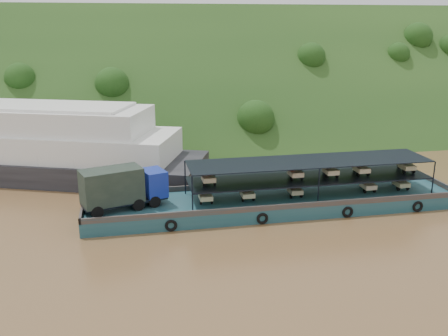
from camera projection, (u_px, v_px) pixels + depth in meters
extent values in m
plane|color=brown|center=(251.00, 207.00, 47.75)|extent=(160.00, 160.00, 0.00)
cube|color=#183613|center=(196.00, 131.00, 81.62)|extent=(140.00, 39.60, 39.60)
cube|color=#144049|center=(273.00, 203.00, 47.30)|extent=(35.00, 7.00, 1.20)
cube|color=#592D19|center=(263.00, 183.00, 50.26)|extent=(35.00, 0.20, 0.50)
cube|color=#592D19|center=(284.00, 207.00, 43.86)|extent=(35.00, 0.20, 0.50)
cube|color=#592D19|center=(438.00, 183.00, 50.35)|extent=(0.20, 7.00, 0.50)
cube|color=#592D19|center=(83.00, 207.00, 43.77)|extent=(0.20, 7.00, 0.50)
torus|color=black|center=(171.00, 226.00, 42.08)|extent=(1.06, 0.26, 1.06)
torus|color=black|center=(262.00, 219.00, 43.60)|extent=(1.06, 0.26, 1.06)
torus|color=black|center=(348.00, 212.00, 45.11)|extent=(1.06, 0.26, 1.06)
torus|color=black|center=(418.00, 207.00, 46.43)|extent=(1.06, 0.26, 1.06)
cylinder|color=black|center=(97.00, 212.00, 41.86)|extent=(1.14, 0.69, 1.07)
cylinder|color=black|center=(90.00, 204.00, 43.75)|extent=(1.14, 0.69, 1.07)
cylinder|color=black|center=(138.00, 205.00, 43.57)|extent=(1.14, 0.69, 1.07)
cylinder|color=black|center=(130.00, 197.00, 45.46)|extent=(1.14, 0.69, 1.07)
cylinder|color=black|center=(154.00, 202.00, 44.28)|extent=(1.14, 0.69, 1.07)
cylinder|color=black|center=(145.00, 194.00, 46.16)|extent=(1.14, 0.69, 1.07)
cube|color=black|center=(125.00, 201.00, 44.07)|extent=(7.67, 4.49, 0.21)
cube|color=navy|center=(154.00, 183.00, 45.03)|extent=(2.53, 3.01, 2.36)
cube|color=black|center=(163.00, 177.00, 45.34)|extent=(0.72, 2.06, 0.97)
cube|color=black|center=(112.00, 186.00, 43.13)|extent=(5.69, 4.04, 3.00)
cube|color=black|center=(309.00, 178.00, 47.33)|extent=(23.00, 5.00, 0.12)
cube|color=black|center=(310.00, 161.00, 46.87)|extent=(23.00, 5.00, 0.08)
cylinder|color=black|center=(192.00, 194.00, 42.80)|extent=(0.12, 0.12, 3.30)
cylinder|color=black|center=(185.00, 177.00, 47.51)|extent=(0.12, 0.12, 3.30)
cylinder|color=black|center=(319.00, 186.00, 44.98)|extent=(0.12, 0.12, 3.30)
cylinder|color=black|center=(300.00, 171.00, 49.68)|extent=(0.12, 0.12, 3.30)
cylinder|color=black|center=(433.00, 178.00, 47.15)|extent=(0.12, 0.12, 3.30)
cylinder|color=black|center=(405.00, 164.00, 51.86)|extent=(0.12, 0.12, 3.30)
cylinder|color=black|center=(203.00, 195.00, 46.81)|extent=(0.12, 0.52, 0.52)
cylinder|color=black|center=(201.00, 202.00, 45.03)|extent=(0.14, 0.52, 0.52)
cylinder|color=black|center=(212.00, 201.00, 45.21)|extent=(0.14, 0.52, 0.52)
cube|color=beige|center=(206.00, 197.00, 45.35)|extent=(1.15, 1.50, 0.44)
cube|color=red|center=(204.00, 191.00, 46.39)|extent=(0.55, 0.80, 0.80)
cube|color=red|center=(204.00, 186.00, 46.06)|extent=(0.50, 0.10, 0.10)
cylinder|color=black|center=(244.00, 192.00, 47.55)|extent=(0.12, 0.52, 0.52)
cylinder|color=black|center=(243.00, 199.00, 45.77)|extent=(0.14, 0.52, 0.52)
cylinder|color=black|center=(253.00, 198.00, 45.96)|extent=(0.14, 0.52, 0.52)
cube|color=beige|center=(247.00, 194.00, 46.09)|extent=(1.15, 1.50, 0.44)
cube|color=red|center=(244.00, 188.00, 47.13)|extent=(0.55, 0.80, 0.80)
cube|color=red|center=(245.00, 184.00, 46.80)|extent=(0.50, 0.10, 0.10)
cylinder|color=black|center=(290.00, 189.00, 48.43)|extent=(0.12, 0.52, 0.52)
cylinder|color=black|center=(291.00, 196.00, 46.64)|extent=(0.14, 0.52, 0.52)
cylinder|color=black|center=(301.00, 195.00, 46.83)|extent=(0.14, 0.52, 0.52)
cube|color=tan|center=(295.00, 191.00, 46.97)|extent=(1.15, 1.50, 0.44)
cube|color=#AF1C0B|center=(291.00, 185.00, 48.00)|extent=(0.55, 0.80, 0.80)
cube|color=#AF1C0B|center=(292.00, 181.00, 47.68)|extent=(0.50, 0.10, 0.10)
cylinder|color=black|center=(361.00, 184.00, 49.84)|extent=(0.12, 0.52, 0.52)
cylinder|color=black|center=(365.00, 191.00, 48.06)|extent=(0.14, 0.52, 0.52)
cylinder|color=black|center=(374.00, 190.00, 48.25)|extent=(0.14, 0.52, 0.52)
cube|color=beige|center=(368.00, 186.00, 48.39)|extent=(1.15, 1.50, 0.44)
cube|color=#AC170B|center=(363.00, 180.00, 49.42)|extent=(0.55, 0.80, 0.80)
cube|color=#AC170B|center=(364.00, 176.00, 49.09)|extent=(0.50, 0.10, 0.10)
cylinder|color=black|center=(393.00, 182.00, 50.51)|extent=(0.12, 0.52, 0.52)
cylinder|color=black|center=(398.00, 188.00, 48.72)|extent=(0.14, 0.52, 0.52)
cylinder|color=black|center=(408.00, 188.00, 48.91)|extent=(0.14, 0.52, 0.52)
cube|color=#C4BF8B|center=(401.00, 184.00, 49.05)|extent=(1.15, 1.50, 0.44)
cube|color=red|center=(395.00, 178.00, 50.08)|extent=(0.55, 0.80, 0.80)
cube|color=red|center=(397.00, 174.00, 49.76)|extent=(0.50, 0.10, 0.10)
cylinder|color=black|center=(206.00, 177.00, 46.39)|extent=(0.12, 0.52, 0.52)
cylinder|color=black|center=(204.00, 184.00, 44.60)|extent=(0.14, 0.52, 0.52)
cylinder|color=black|center=(215.00, 183.00, 44.79)|extent=(0.14, 0.52, 0.52)
cube|color=tan|center=(209.00, 178.00, 44.93)|extent=(1.15, 1.50, 0.44)
cube|color=#B91C0C|center=(206.00, 173.00, 45.96)|extent=(0.55, 0.80, 0.80)
cube|color=#B91C0C|center=(207.00, 168.00, 45.63)|extent=(0.50, 0.10, 0.10)
cylinder|color=black|center=(290.00, 172.00, 47.95)|extent=(0.12, 0.52, 0.52)
cylinder|color=black|center=(292.00, 178.00, 46.16)|extent=(0.14, 0.52, 0.52)
cylinder|color=black|center=(302.00, 177.00, 46.35)|extent=(0.14, 0.52, 0.52)
cube|color=#CDB891|center=(296.00, 173.00, 46.49)|extent=(1.15, 1.50, 0.44)
cube|color=red|center=(292.00, 168.00, 47.52)|extent=(0.55, 0.80, 0.80)
cube|color=red|center=(293.00, 164.00, 47.19)|extent=(0.50, 0.10, 0.10)
cylinder|color=black|center=(325.00, 170.00, 48.61)|extent=(0.12, 0.52, 0.52)
cylinder|color=black|center=(327.00, 176.00, 46.82)|extent=(0.14, 0.52, 0.52)
cylinder|color=black|center=(337.00, 175.00, 47.01)|extent=(0.14, 0.52, 0.52)
cube|color=beige|center=(331.00, 171.00, 47.15)|extent=(1.15, 1.50, 0.44)
cube|color=tan|center=(326.00, 166.00, 48.18)|extent=(0.55, 0.80, 0.80)
cube|color=tan|center=(327.00, 162.00, 47.85)|extent=(0.50, 0.10, 0.10)
cylinder|color=black|center=(355.00, 168.00, 49.21)|extent=(0.12, 0.52, 0.52)
cylinder|color=black|center=(358.00, 174.00, 47.42)|extent=(0.14, 0.52, 0.52)
cylinder|color=black|center=(368.00, 173.00, 47.61)|extent=(0.14, 0.52, 0.52)
cube|color=beige|center=(362.00, 169.00, 47.75)|extent=(1.15, 1.50, 0.44)
cube|color=red|center=(357.00, 164.00, 48.78)|extent=(0.55, 0.80, 0.80)
cube|color=red|center=(358.00, 160.00, 48.45)|extent=(0.50, 0.10, 0.10)
cylinder|color=black|center=(399.00, 166.00, 50.11)|extent=(0.12, 0.52, 0.52)
cylinder|color=black|center=(404.00, 171.00, 48.32)|extent=(0.14, 0.52, 0.52)
cylinder|color=black|center=(413.00, 171.00, 48.51)|extent=(0.14, 0.52, 0.52)
cube|color=#BBB484|center=(407.00, 167.00, 48.65)|extent=(1.15, 1.50, 0.44)
cube|color=#C7B18D|center=(401.00, 162.00, 49.68)|extent=(0.55, 0.80, 0.80)
cube|color=#C7B18D|center=(403.00, 157.00, 49.35)|extent=(0.50, 0.10, 0.10)
cube|color=black|center=(28.00, 164.00, 57.78)|extent=(41.79, 24.29, 2.45)
cube|color=silver|center=(25.00, 142.00, 57.04)|extent=(35.70, 21.13, 2.86)
cube|color=silver|center=(22.00, 118.00, 56.26)|extent=(29.62, 17.96, 2.66)
cube|color=silver|center=(21.00, 105.00, 55.85)|extent=(25.44, 15.53, 0.31)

